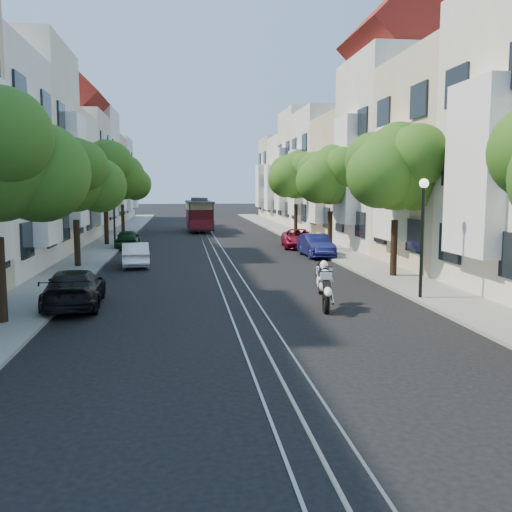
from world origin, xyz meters
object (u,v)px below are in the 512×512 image
object	(u,v)px
tree_e_c	(332,177)
sportbike_rider	(324,282)
cable_car	(199,213)
parked_car_w_near	(75,288)
parked_car_w_far	(128,239)
tree_w_d	(122,180)
lamp_east	(423,220)
parked_car_e_far	(299,239)
tree_w_c	(105,171)
parked_car_e_mid	(316,246)
parked_car_w_mid	(135,254)
tree_w_b	(76,179)
tree_e_b	(398,170)
lamp_west	(114,206)
tree_e_d	(297,177)

from	to	relation	value
tree_e_c	sportbike_rider	distance (m)	17.98
cable_car	sportbike_rider	bearing A→B (deg)	-86.82
parked_car_w_near	parked_car_w_far	size ratio (longest dim) A/B	1.20
parked_car_w_near	tree_w_d	bearing A→B (deg)	-90.59
tree_w_d	lamp_east	size ratio (longest dim) A/B	1.57
parked_car_w_far	parked_car_e_far	bearing A→B (deg)	172.54
lamp_east	parked_car_e_far	bearing A→B (deg)	92.23
tree_w_c	parked_car_e_mid	world-z (taller)	tree_w_c
sportbike_rider	parked_car_w_mid	size ratio (longest dim) A/B	0.58
tree_w_d	parked_car_e_far	bearing A→B (deg)	-47.63
tree_e_c	tree_w_c	world-z (taller)	tree_w_c
tree_w_c	parked_car_e_far	xyz separation A→B (m)	(12.74, -2.97, -4.45)
tree_w_b	tree_e_c	bearing A→B (deg)	22.62
cable_car	parked_car_e_far	xyz separation A→B (m)	(6.10, -15.36, -1.03)
parked_car_w_far	tree_e_b	bearing A→B (deg)	130.64
tree_e_c	parked_car_w_mid	size ratio (longest dim) A/B	1.76
tree_e_c	lamp_east	world-z (taller)	tree_e_c
tree_w_c	parked_car_w_far	world-z (taller)	tree_w_c
lamp_west	parked_car_w_mid	size ratio (longest dim) A/B	1.12
parked_car_e_mid	parked_car_w_near	distance (m)	16.89
parked_car_e_far	parked_car_w_far	bearing A→B (deg)	-179.82
lamp_east	parked_car_e_far	xyz separation A→B (m)	(-0.70, 18.01, -2.22)
cable_car	tree_e_b	bearing A→B (deg)	-76.64
parked_car_e_mid	tree_e_b	bearing A→B (deg)	-79.81
tree_e_c	tree_w_b	distance (m)	15.60
tree_w_b	sportbike_rider	xyz separation A→B (m)	(9.71, -10.96, -3.50)
lamp_east	tree_w_d	bearing A→B (deg)	112.80
tree_w_c	cable_car	size ratio (longest dim) A/B	0.97
tree_e_b	lamp_east	size ratio (longest dim) A/B	1.61
sportbike_rider	tree_w_c	bearing A→B (deg)	121.56
tree_w_b	cable_car	world-z (taller)	tree_w_b
sportbike_rider	parked_car_e_far	distance (m)	19.23
lamp_west	lamp_east	bearing A→B (deg)	-55.01
tree_e_b	tree_w_c	xyz separation A→B (m)	(-14.40, 16.00, 0.34)
sportbike_rider	parked_car_w_near	bearing A→B (deg)	178.35
parked_car_e_far	parked_car_w_mid	bearing A→B (deg)	-136.10
tree_e_d	parked_car_e_mid	xyz separation A→B (m)	(-1.66, -13.97, -4.21)
tree_w_b	lamp_west	xyz separation A→B (m)	(0.84, 8.02, -1.55)
parked_car_e_far	parked_car_w_mid	xyz separation A→B (m)	(-10.00, -7.75, -0.01)
parked_car_e_mid	sportbike_rider	bearing A→B (deg)	-103.71
lamp_west	parked_car_e_far	xyz separation A→B (m)	(11.90, 0.01, -2.22)
tree_e_b	tree_e_d	world-z (taller)	tree_e_d
parked_car_w_mid	tree_e_b	bearing A→B (deg)	150.23
lamp_west	parked_car_e_mid	size ratio (longest dim) A/B	1.05
tree_e_b	tree_w_c	size ratio (longest dim) A/B	0.94
parked_car_e_far	lamp_west	bearing A→B (deg)	-173.86
cable_car	lamp_west	bearing A→B (deg)	-112.60
tree_e_c	parked_car_w_mid	bearing A→B (deg)	-153.86
tree_e_d	parked_car_w_near	world-z (taller)	tree_e_d
tree_e_b	tree_w_b	distance (m)	15.25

